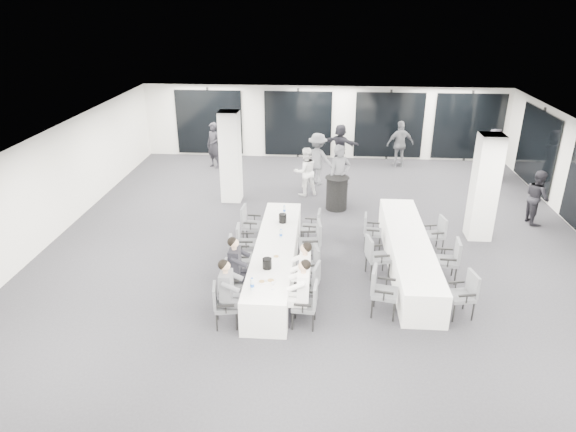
% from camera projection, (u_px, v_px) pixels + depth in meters
% --- Properties ---
extents(room, '(14.04, 16.04, 2.84)m').
position_uv_depth(room, '(355.00, 183.00, 13.52)').
color(room, '#242429').
rests_on(room, ground).
extents(column_left, '(0.60, 0.60, 2.80)m').
position_uv_depth(column_left, '(231.00, 157.00, 15.68)').
color(column_left, silver).
rests_on(column_left, floor).
extents(column_right, '(0.60, 0.60, 2.80)m').
position_uv_depth(column_right, '(484.00, 188.00, 13.19)').
color(column_right, silver).
rests_on(column_right, floor).
extents(banquet_table_main, '(0.90, 5.00, 0.75)m').
position_uv_depth(banquet_table_main, '(275.00, 259.00, 11.80)').
color(banquet_table_main, white).
rests_on(banquet_table_main, floor).
extents(banquet_table_side, '(0.90, 5.00, 0.75)m').
position_uv_depth(banquet_table_side, '(408.00, 253.00, 12.07)').
color(banquet_table_side, white).
rests_on(banquet_table_side, floor).
extents(cocktail_table, '(0.72, 0.72, 1.00)m').
position_uv_depth(cocktail_table, '(337.00, 193.00, 15.33)').
color(cocktail_table, black).
rests_on(cocktail_table, floor).
extents(chair_main_left_near, '(0.52, 0.56, 0.90)m').
position_uv_depth(chair_main_left_near, '(222.00, 303.00, 9.87)').
color(chair_main_left_near, '#494C50').
rests_on(chair_main_left_near, floor).
extents(chair_main_left_second, '(0.46, 0.51, 0.87)m').
position_uv_depth(chair_main_left_second, '(231.00, 278.00, 10.78)').
color(chair_main_left_second, '#494C50').
rests_on(chair_main_left_second, floor).
extents(chair_main_left_mid, '(0.56, 0.61, 1.01)m').
position_uv_depth(chair_main_left_mid, '(237.00, 255.00, 11.54)').
color(chair_main_left_mid, '#494C50').
rests_on(chair_main_left_mid, floor).
extents(chair_main_left_fourth, '(0.48, 0.53, 0.90)m').
position_uv_depth(chair_main_left_fourth, '(244.00, 240.00, 12.37)').
color(chair_main_left_fourth, '#494C50').
rests_on(chair_main_left_fourth, floor).
extents(chair_main_left_far, '(0.53, 0.58, 0.98)m').
position_uv_depth(chair_main_left_far, '(249.00, 222.00, 13.25)').
color(chair_main_left_far, '#494C50').
rests_on(chair_main_left_far, floor).
extents(chair_main_right_near, '(0.50, 0.55, 0.93)m').
position_uv_depth(chair_main_right_near, '(308.00, 302.00, 9.86)').
color(chair_main_right_near, '#494C50').
rests_on(chair_main_right_near, floor).
extents(chair_main_right_second, '(0.59, 0.62, 0.97)m').
position_uv_depth(chair_main_right_second, '(310.00, 282.00, 10.49)').
color(chair_main_right_second, '#494C50').
rests_on(chair_main_right_second, floor).
extents(chair_main_right_mid, '(0.55, 0.58, 0.91)m').
position_uv_depth(chair_main_right_mid, '(311.00, 263.00, 11.31)').
color(chair_main_right_mid, '#494C50').
rests_on(chair_main_right_mid, floor).
extents(chair_main_right_fourth, '(0.58, 0.63, 1.03)m').
position_uv_depth(chair_main_right_fourth, '(313.00, 240.00, 12.23)').
color(chair_main_right_fourth, '#494C50').
rests_on(chair_main_right_fourth, floor).
extents(chair_main_right_far, '(0.51, 0.56, 0.94)m').
position_uv_depth(chair_main_right_far, '(314.00, 225.00, 13.11)').
color(chair_main_right_far, '#494C50').
rests_on(chair_main_right_far, floor).
extents(chair_side_left_near, '(0.60, 0.64, 1.02)m').
position_uv_depth(chair_side_left_near, '(381.00, 288.00, 10.21)').
color(chair_side_left_near, '#494C50').
rests_on(chair_side_left_near, floor).
extents(chair_side_left_mid, '(0.59, 0.62, 0.98)m').
position_uv_depth(chair_side_left_mid, '(375.00, 254.00, 11.61)').
color(chair_side_left_mid, '#494C50').
rests_on(chair_side_left_mid, floor).
extents(chair_side_left_far, '(0.49, 0.53, 0.89)m').
position_uv_depth(chair_side_left_far, '(370.00, 229.00, 12.98)').
color(chair_side_left_far, '#494C50').
rests_on(chair_side_left_far, floor).
extents(chair_side_right_near, '(0.57, 0.60, 0.95)m').
position_uv_depth(chair_side_right_near, '(465.00, 292.00, 10.17)').
color(chair_side_right_near, '#494C50').
rests_on(chair_side_right_near, floor).
extents(chair_side_right_mid, '(0.53, 0.59, 0.99)m').
position_uv_depth(chair_side_right_mid, '(450.00, 258.00, 11.44)').
color(chair_side_right_mid, '#494C50').
rests_on(chair_side_right_mid, floor).
extents(chair_side_right_far, '(0.53, 0.56, 0.90)m').
position_uv_depth(chair_side_right_far, '(437.00, 232.00, 12.81)').
color(chair_side_right_far, '#494C50').
rests_on(chair_side_right_far, floor).
extents(seated_guest_a, '(0.50, 0.38, 1.44)m').
position_uv_depth(seated_guest_a, '(230.00, 289.00, 9.75)').
color(seated_guest_a, '#55565C').
rests_on(seated_guest_a, floor).
extents(seated_guest_b, '(0.50, 0.38, 1.44)m').
position_uv_depth(seated_guest_b, '(238.00, 265.00, 10.64)').
color(seated_guest_b, black).
rests_on(seated_guest_b, floor).
extents(seated_guest_c, '(0.50, 0.38, 1.44)m').
position_uv_depth(seated_guest_c, '(300.00, 289.00, 9.76)').
color(seated_guest_c, white).
rests_on(seated_guest_c, floor).
extents(seated_guest_d, '(0.50, 0.38, 1.44)m').
position_uv_depth(seated_guest_d, '(302.00, 270.00, 10.42)').
color(seated_guest_d, white).
rests_on(seated_guest_d, floor).
extents(standing_guest_a, '(0.96, 0.88, 2.14)m').
position_uv_depth(standing_guest_a, '(340.00, 172.00, 15.41)').
color(standing_guest_a, '#55565C').
rests_on(standing_guest_a, floor).
extents(standing_guest_b, '(1.00, 0.83, 1.78)m').
position_uv_depth(standing_guest_b, '(305.00, 168.00, 16.27)').
color(standing_guest_b, white).
rests_on(standing_guest_b, floor).
extents(standing_guest_c, '(1.44, 1.07, 2.00)m').
position_uv_depth(standing_guest_c, '(318.00, 156.00, 17.17)').
color(standing_guest_c, '#55565C').
rests_on(standing_guest_c, floor).
extents(standing_guest_d, '(1.26, 0.87, 1.96)m').
position_uv_depth(standing_guest_d, '(400.00, 141.00, 18.97)').
color(standing_guest_d, '#55565C').
rests_on(standing_guest_d, floor).
extents(standing_guest_e, '(0.60, 0.97, 1.99)m').
position_uv_depth(standing_guest_e, '(493.00, 151.00, 17.77)').
color(standing_guest_e, black).
rests_on(standing_guest_e, floor).
extents(standing_guest_f, '(1.68, 1.36, 1.74)m').
position_uv_depth(standing_guest_f, '(340.00, 142.00, 19.31)').
color(standing_guest_f, black).
rests_on(standing_guest_f, floor).
extents(standing_guest_g, '(0.89, 0.85, 1.91)m').
position_uv_depth(standing_guest_g, '(214.00, 142.00, 18.89)').
color(standing_guest_g, black).
rests_on(standing_guest_g, floor).
extents(standing_guest_h, '(0.59, 0.89, 1.75)m').
position_uv_depth(standing_guest_h, '(538.00, 193.00, 14.28)').
color(standing_guest_h, black).
rests_on(standing_guest_h, floor).
extents(ice_bucket_near, '(0.20, 0.20, 0.22)m').
position_uv_depth(ice_bucket_near, '(267.00, 263.00, 10.58)').
color(ice_bucket_near, black).
rests_on(ice_bucket_near, banquet_table_main).
extents(ice_bucket_far, '(0.20, 0.20, 0.22)m').
position_uv_depth(ice_bucket_far, '(283.00, 218.00, 12.72)').
color(ice_bucket_far, black).
rests_on(ice_bucket_far, banquet_table_main).
extents(water_bottle_a, '(0.08, 0.08, 0.25)m').
position_uv_depth(water_bottle_a, '(252.00, 284.00, 9.80)').
color(water_bottle_a, silver).
rests_on(water_bottle_a, banquet_table_main).
extents(water_bottle_b, '(0.07, 0.07, 0.21)m').
position_uv_depth(water_bottle_b, '(281.00, 234.00, 11.90)').
color(water_bottle_b, silver).
rests_on(water_bottle_b, banquet_table_main).
extents(water_bottle_c, '(0.06, 0.06, 0.20)m').
position_uv_depth(water_bottle_c, '(284.00, 210.00, 13.26)').
color(water_bottle_c, silver).
rests_on(water_bottle_c, banquet_table_main).
extents(plate_a, '(0.19, 0.19, 0.03)m').
position_uv_depth(plate_a, '(262.00, 282.00, 10.11)').
color(plate_a, white).
rests_on(plate_a, banquet_table_main).
extents(plate_b, '(0.22, 0.22, 0.03)m').
position_uv_depth(plate_b, '(271.00, 280.00, 10.15)').
color(plate_b, white).
rests_on(plate_b, banquet_table_main).
extents(plate_c, '(0.18, 0.18, 0.03)m').
position_uv_depth(plate_c, '(276.00, 256.00, 11.08)').
color(plate_c, white).
rests_on(plate_c, banquet_table_main).
extents(wine_glass, '(0.07, 0.07, 0.19)m').
position_uv_depth(wine_glass, '(273.00, 284.00, 9.79)').
color(wine_glass, silver).
rests_on(wine_glass, banquet_table_main).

